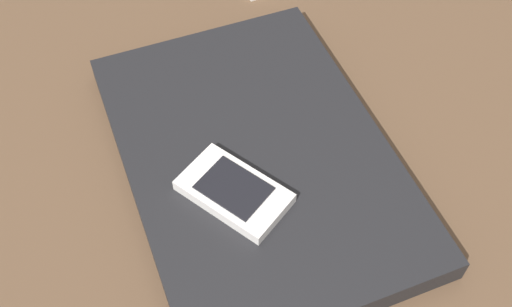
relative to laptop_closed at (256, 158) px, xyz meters
The scene contains 3 objects.
desk_surface 4.99cm from the laptop_closed, 104.24° to the right, with size 120.00×80.00×3.00cm, color brown.
laptop_closed is the anchor object (origin of this frame).
cell_phone_on_laptop 5.86cm from the laptop_closed, 23.17° to the right, with size 10.40×10.96×1.28cm.
Camera 1 is at (36.76, 2.45, 51.73)cm, focal length 43.26 mm.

